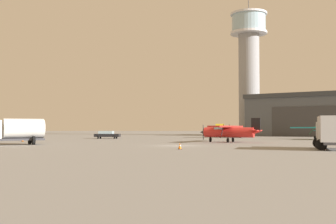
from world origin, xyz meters
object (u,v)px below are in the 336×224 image
object	(u,v)px
car_black	(107,135)
traffic_cone_near_right	(180,146)
truck_fuel_tanker_white	(14,130)
control_tower	(249,62)
truck_flatbed_yellow	(226,131)
truck_box_silver	(332,131)
traffic_cone_near_left	(23,139)
airplane_teal	(323,131)
airplane_red	(230,131)

from	to	relation	value
car_black	traffic_cone_near_right	world-z (taller)	car_black
truck_fuel_tanker_white	traffic_cone_near_right	distance (m)	21.47
truck_fuel_tanker_white	traffic_cone_near_right	bearing A→B (deg)	123.43
control_tower	truck_flatbed_yellow	xyz separation A→B (m)	(-8.56, -25.39, -17.39)
truck_box_silver	traffic_cone_near_left	size ratio (longest dim) A/B	10.07
control_tower	truck_flatbed_yellow	distance (m)	31.94
airplane_teal	car_black	xyz separation A→B (m)	(-36.61, 4.87, -0.67)
airplane_teal	truck_fuel_tanker_white	world-z (taller)	truck_fuel_tanker_white
control_tower	traffic_cone_near_left	bearing A→B (deg)	-128.36
airplane_red	truck_box_silver	xyz separation A→B (m)	(7.21, -18.93, 0.15)
airplane_teal	control_tower	bearing A→B (deg)	-152.51
airplane_teal	truck_fuel_tanker_white	distance (m)	48.09
car_black	truck_flatbed_yellow	bearing A→B (deg)	23.09
truck_fuel_tanker_white	truck_box_silver	world-z (taller)	truck_fuel_tanker_white
airplane_red	truck_flatbed_yellow	distance (m)	25.45
truck_fuel_tanker_white	traffic_cone_near_left	world-z (taller)	truck_fuel_tanker_white
control_tower	traffic_cone_near_right	bearing A→B (deg)	-103.86
car_black	traffic_cone_near_right	xyz separation A→B (m)	(13.29, -36.63, -0.46)
airplane_teal	traffic_cone_near_right	distance (m)	39.42
control_tower	traffic_cone_near_left	distance (m)	66.08
truck_box_silver	control_tower	bearing A→B (deg)	11.00
airplane_red	traffic_cone_near_right	distance (m)	20.06
truck_box_silver	traffic_cone_near_right	distance (m)	13.90
control_tower	car_black	bearing A→B (deg)	-132.71
truck_fuel_tanker_white	truck_flatbed_yellow	xyz separation A→B (m)	(27.88, 34.87, -0.41)
truck_flatbed_yellow	traffic_cone_near_right	xyz separation A→B (m)	(-8.64, -44.27, -1.02)
truck_flatbed_yellow	traffic_cone_near_right	size ratio (longest dim) A/B	10.71
airplane_teal	traffic_cone_near_right	xyz separation A→B (m)	(-23.32, -31.77, -1.13)
truck_flatbed_yellow	car_black	size ratio (longest dim) A/B	1.34
airplane_teal	truck_box_silver	xyz separation A→B (m)	(-9.48, -31.80, 0.27)
airplane_red	traffic_cone_near_right	xyz separation A→B (m)	(-6.63, -18.90, -1.24)
airplane_teal	car_black	size ratio (longest dim) A/B	2.20
car_black	truck_fuel_tanker_white	bearing A→B (deg)	-98.44
airplane_teal	car_black	bearing A→B (deg)	-79.27
airplane_teal	truck_fuel_tanker_white	xyz separation A→B (m)	(-42.56, -22.37, 0.30)
airplane_red	truck_fuel_tanker_white	bearing A→B (deg)	43.09
truck_flatbed_yellow	truck_box_silver	world-z (taller)	truck_box_silver
airplane_teal	car_black	distance (m)	36.94
truck_box_silver	traffic_cone_near_left	world-z (taller)	truck_box_silver
truck_box_silver	truck_flatbed_yellow	bearing A→B (deg)	20.45
truck_fuel_tanker_white	truck_flatbed_yellow	world-z (taller)	truck_fuel_tanker_white
traffic_cone_near_left	traffic_cone_near_right	xyz separation A→B (m)	(22.20, -19.88, -0.05)
truck_flatbed_yellow	car_black	distance (m)	23.22
traffic_cone_near_left	traffic_cone_near_right	size ratio (longest dim) A/B	1.19
airplane_red	traffic_cone_near_left	xyz separation A→B (m)	(-28.83, 0.99, -1.19)
car_black	traffic_cone_near_left	xyz separation A→B (m)	(-8.91, -16.75, -0.40)
airplane_red	truck_fuel_tanker_white	xyz separation A→B (m)	(-25.87, -9.50, 0.19)
truck_flatbed_yellow	truck_fuel_tanker_white	bearing A→B (deg)	56.61
airplane_red	airplane_teal	size ratio (longest dim) A/B	1.06
airplane_teal	airplane_red	bearing A→B (deg)	-34.06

